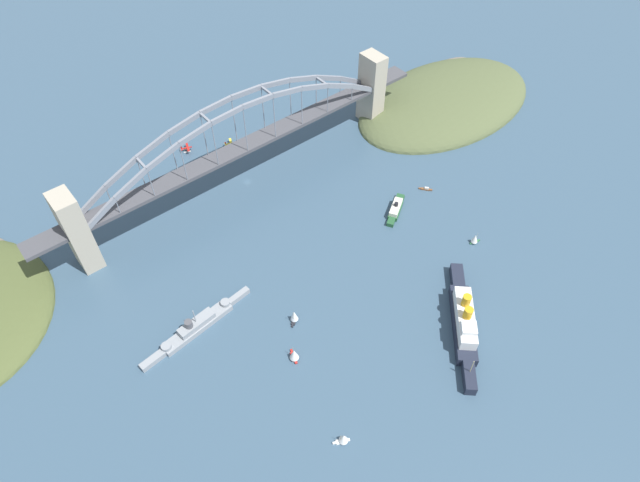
{
  "coord_description": "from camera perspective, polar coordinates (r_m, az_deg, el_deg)",
  "views": [
    {
      "loc": [
        139.73,
        252.04,
        259.85
      ],
      "look_at": [
        0.0,
        79.93,
        8.0
      ],
      "focal_mm": 31.03,
      "sensor_mm": 36.0,
      "label": 1
    }
  ],
  "objects": [
    {
      "name": "harbor_arch_bridge",
      "position": [
        368.61,
        -7.97,
        9.55
      ],
      "size": [
        288.08,
        17.93,
        66.13
      ],
      "color": "#ADA38E",
      "rests_on": "ground"
    },
    {
      "name": "small_boat_2",
      "position": [
        307.1,
        -2.68,
        -7.72
      ],
      "size": [
        7.44,
        6.47,
        9.49
      ],
      "color": "black",
      "rests_on": "ground"
    },
    {
      "name": "ground_plane",
      "position": [
        388.04,
        -7.5,
        6.11
      ],
      "size": [
        1400.0,
        1400.0,
        0.0
      ],
      "primitive_type": "plane",
      "color": "#385166"
    },
    {
      "name": "headland_west_shore",
      "position": [
        470.38,
        12.77,
        13.86
      ],
      "size": [
        163.72,
        100.2,
        28.53
      ],
      "color": "#515B38",
      "rests_on": "ground"
    },
    {
      "name": "seaplane_second_in_formation",
      "position": [
        419.57,
        -13.57,
        9.24
      ],
      "size": [
        8.34,
        10.11,
        5.04
      ],
      "color": "#B7B7B2",
      "rests_on": "ground"
    },
    {
      "name": "naval_cruiser",
      "position": [
        312.25,
        -12.64,
        -8.58
      ],
      "size": [
        72.15,
        12.21,
        17.06
      ],
      "color": "gray",
      "rests_on": "ground"
    },
    {
      "name": "ocean_liner",
      "position": [
        313.04,
        14.6,
        -7.95
      ],
      "size": [
        59.64,
        63.34,
        19.95
      ],
      "color": "#1E2333",
      "rests_on": "ground"
    },
    {
      "name": "small_boat_4",
      "position": [
        294.55,
        -2.69,
        -11.58
      ],
      "size": [
        6.27,
        8.93,
        9.61
      ],
      "color": "#B2231E",
      "rests_on": "ground"
    },
    {
      "name": "small_boat_0",
      "position": [
        275.93,
        2.42,
        -19.67
      ],
      "size": [
        8.07,
        6.2,
        7.75
      ],
      "color": "silver",
      "rests_on": "ground"
    },
    {
      "name": "small_boat_3",
      "position": [
        355.54,
        15.69,
        0.24
      ],
      "size": [
        7.4,
        4.91,
        8.32
      ],
      "color": "#2D6B3D",
      "rests_on": "ground"
    },
    {
      "name": "seaplane_taxiing_near_bridge",
      "position": [
        417.63,
        -9.23,
        9.81
      ],
      "size": [
        8.13,
        10.82,
        4.87
      ],
      "color": "#B7B7B2",
      "rests_on": "ground"
    },
    {
      "name": "harbor_ferry_steamer",
      "position": [
        365.46,
        7.81,
        3.31
      ],
      "size": [
        27.59,
        19.42,
        8.05
      ],
      "color": "#23512D",
      "rests_on": "ground"
    },
    {
      "name": "small_boat_1",
      "position": [
        384.97,
        10.86,
        5.3
      ],
      "size": [
        6.7,
        7.88,
        2.16
      ],
      "color": "brown",
      "rests_on": "ground"
    }
  ]
}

